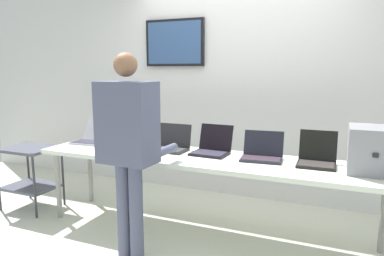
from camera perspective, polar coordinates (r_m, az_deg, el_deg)
The scene contains 14 objects.
ground at distance 3.47m, azimuth 1.85°, elevation -16.78°, with size 8.00×8.00×0.04m, color beige.
back_wall at distance 4.19m, azimuth 7.35°, elevation 7.78°, with size 8.00×0.11×2.77m.
workbench at distance 3.22m, azimuth 1.91°, elevation -5.46°, with size 3.18×0.70×0.73m.
equipment_box at distance 3.03m, azimuth 27.17°, elevation -3.14°, with size 0.36×0.39×0.35m.
laptop_station_0 at distance 3.99m, azimuth -15.61°, elevation -1.40°, with size 0.37×0.40×0.24m.
laptop_station_1 at distance 3.69m, azimuth -10.14°, elevation -2.06°, with size 0.35×0.31×0.24m.
laptop_station_2 at distance 3.48m, azimuth -3.60°, elevation -2.60°, with size 0.38×0.29×0.25m.
laptop_station_3 at distance 3.33m, azimuth 3.23°, elevation -3.11°, with size 0.34×0.34×0.26m.
laptop_station_4 at distance 3.18m, azimuth 11.22°, elevation -3.97°, with size 0.37×0.33×0.23m.
laptop_station_5 at distance 3.12m, azimuth 19.46°, elevation -4.46°, with size 0.31×0.32×0.27m.
person at distance 2.79m, azimuth -10.21°, elevation -1.52°, with size 0.45×0.60×1.64m.
coffee_mug at distance 3.42m, azimuth -14.09°, elevation -3.32°, with size 0.08×0.08×0.09m.
paper_sheet at distance 3.35m, azimuth -9.72°, elevation -4.16°, with size 0.23×0.31×0.00m.
storage_cart at distance 4.26m, azimuth -24.56°, elevation -5.86°, with size 0.56×0.44×0.68m.
Camera 1 is at (1.12, -2.91, 1.51)m, focal length 33.14 mm.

